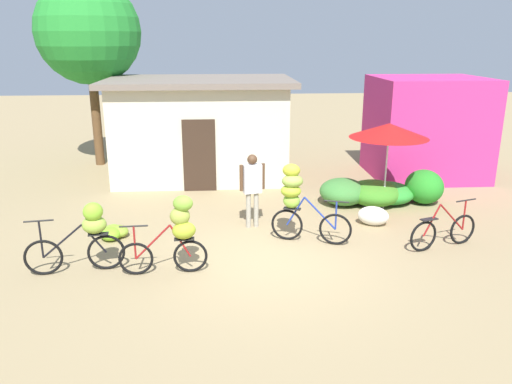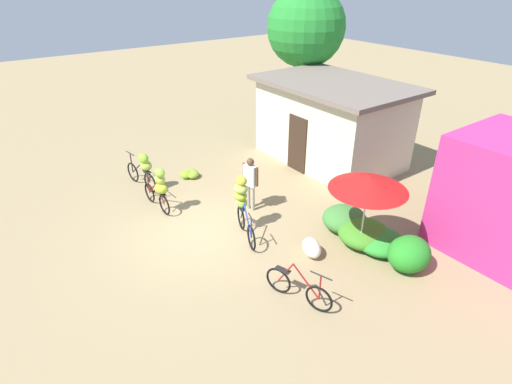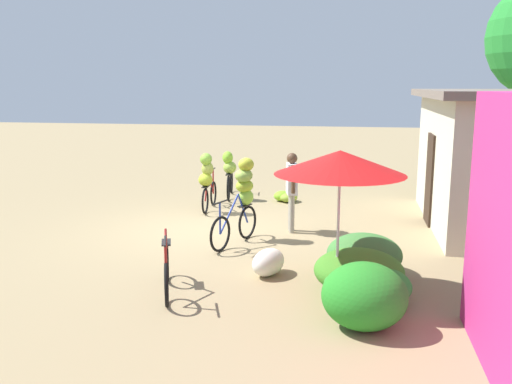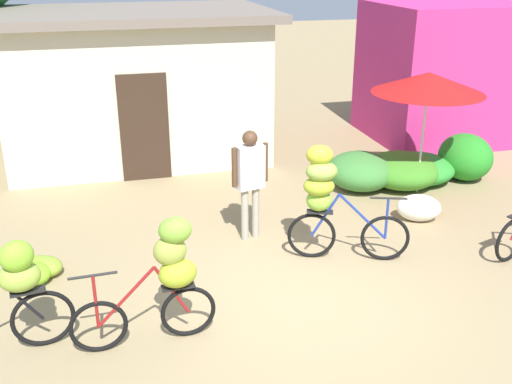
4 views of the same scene
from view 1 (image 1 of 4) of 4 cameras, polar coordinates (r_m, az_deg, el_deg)
ground_plane at (r=9.81m, az=1.57°, el=-7.78°), size 60.00×60.00×0.00m
building_low at (r=15.52m, az=-6.23°, el=7.21°), size 5.49×3.72×2.96m
shop_pink at (r=16.30m, az=18.63°, el=6.89°), size 3.20×2.80×2.99m
tree_behind_building at (r=17.48m, az=-18.36°, el=16.70°), size 3.28×3.28×5.93m
hedge_bush_front_left at (r=13.13m, az=9.78°, el=0.04°), size 1.20×1.23×0.67m
hedge_bush_front_right at (r=13.26m, az=13.13°, el=-0.11°), size 1.35×1.36×0.62m
hedge_bush_mid at (r=13.51m, az=14.75°, el=-0.11°), size 1.27×1.24×0.53m
hedge_bush_by_door at (r=13.72m, az=18.41°, el=0.57°), size 0.95×1.09×0.87m
market_umbrella at (r=12.63m, az=14.76°, el=6.70°), size 1.90×1.90×2.15m
bicycle_leftmost at (r=9.63m, az=-18.55°, el=-4.34°), size 1.75×0.44×1.32m
bicycle_near_pile at (r=9.15m, az=-8.91°, el=-4.20°), size 1.60×0.43×1.46m
bicycle_center_loaded at (r=10.44m, az=4.63°, el=-0.54°), size 1.61×0.65×1.66m
bicycle_by_shop at (r=10.96m, az=20.37°, el=-4.16°), size 1.58×0.58×0.96m
banana_pile_on_ground at (r=11.26m, az=-15.86°, el=-4.37°), size 0.75×0.81×0.28m
produce_sack at (r=11.85m, az=13.07°, el=-2.63°), size 0.82×0.68×0.44m
person_vendor at (r=11.18m, az=-0.42°, el=1.00°), size 0.57×0.29×1.68m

